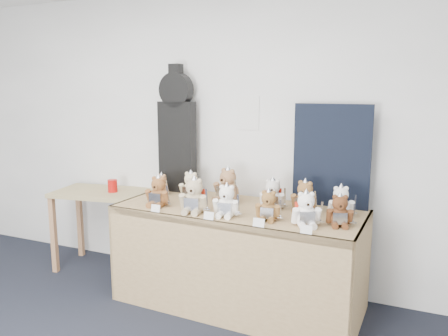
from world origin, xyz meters
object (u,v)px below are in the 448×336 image
at_px(side_table, 104,203).
at_px(teddy_back_left, 191,186).
at_px(display_table, 234,232).
at_px(teddy_front_right, 268,207).
at_px(teddy_front_left, 194,197).
at_px(teddy_front_far_right, 306,210).
at_px(teddy_front_far_left, 158,192).
at_px(teddy_front_centre, 227,202).
at_px(teddy_back_centre_left, 227,186).
at_px(teddy_back_end, 341,203).
at_px(red_cup, 113,186).
at_px(guitar_case, 177,130).
at_px(teddy_back_right, 305,198).
at_px(teddy_back_centre_right, 273,195).
at_px(teddy_front_end, 340,212).
at_px(teddy_back_far_left, 161,185).

bearing_deg(side_table, teddy_back_left, -11.36).
relative_size(display_table, side_table, 1.98).
bearing_deg(teddy_front_right, teddy_back_left, 150.71).
xyz_separation_m(teddy_front_left, teddy_front_far_right, (0.88, 0.01, -0.01)).
height_order(teddy_front_far_left, teddy_front_left, teddy_front_left).
distance_m(teddy_front_centre, teddy_back_centre_left, 0.45).
bearing_deg(teddy_front_centre, teddy_front_right, -1.01).
bearing_deg(teddy_front_far_left, teddy_front_far_right, -5.02).
bearing_deg(display_table, teddy_back_end, 13.66).
bearing_deg(teddy_front_far_left, red_cup, 150.70).
bearing_deg(teddy_front_centre, teddy_back_end, 16.38).
relative_size(red_cup, teddy_front_far_right, 0.44).
bearing_deg(teddy_front_right, guitar_case, 146.38).
height_order(side_table, teddy_back_centre_left, teddy_back_centre_left).
distance_m(teddy_front_right, teddy_front_far_right, 0.29).
relative_size(teddy_front_centre, teddy_back_centre_left, 0.84).
height_order(display_table, teddy_back_right, teddy_back_right).
xyz_separation_m(teddy_front_far_right, teddy_back_centre_right, (-0.35, 0.35, -0.00)).
bearing_deg(guitar_case, teddy_back_end, -6.41).
bearing_deg(teddy_front_right, teddy_front_end, 1.58).
bearing_deg(teddy_front_far_left, side_table, 153.75).
xyz_separation_m(side_table, teddy_front_end, (2.35, -0.33, 0.27)).
height_order(display_table, teddy_front_far_left, teddy_front_far_left).
height_order(teddy_front_left, teddy_back_right, teddy_front_left).
xyz_separation_m(side_table, teddy_back_far_left, (0.68, -0.01, 0.25)).
xyz_separation_m(display_table, teddy_back_end, (0.81, 0.16, 0.29)).
bearing_deg(teddy_back_left, teddy_back_end, -4.24).
height_order(teddy_front_far_right, teddy_back_centre_left, teddy_back_centre_left).
bearing_deg(red_cup, side_table, -179.00).
bearing_deg(side_table, teddy_back_end, -11.16).
distance_m(red_cup, teddy_front_left, 1.22).
height_order(display_table, teddy_back_left, teddy_back_left).
height_order(teddy_front_far_right, teddy_back_right, teddy_back_right).
distance_m(teddy_front_far_left, teddy_back_left, 0.36).
relative_size(red_cup, teddy_front_right, 0.48).
bearing_deg(teddy_front_left, teddy_back_left, 114.14).
height_order(guitar_case, red_cup, guitar_case).
bearing_deg(guitar_case, display_table, -26.17).
height_order(teddy_front_right, teddy_front_end, teddy_front_end).
bearing_deg(teddy_back_left, red_cup, 174.97).
relative_size(teddy_front_right, teddy_front_end, 0.99).
xyz_separation_m(teddy_back_right, teddy_back_far_left, (-1.36, 0.07, -0.03)).
bearing_deg(teddy_back_far_left, teddy_back_centre_left, 1.94).
relative_size(display_table, guitar_case, 1.72).
distance_m(teddy_front_left, teddy_front_centre, 0.27).
relative_size(guitar_case, teddy_back_end, 4.37).
xyz_separation_m(teddy_back_left, teddy_back_centre_left, (0.34, 0.03, 0.02)).
bearing_deg(teddy_front_centre, red_cup, 156.50).
bearing_deg(display_table, teddy_front_left, -143.59).
bearing_deg(teddy_back_end, teddy_front_far_right, -141.85).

